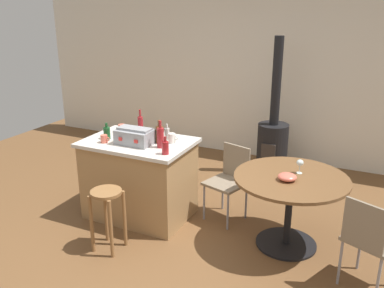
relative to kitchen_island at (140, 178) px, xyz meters
name	(u,v)px	position (x,y,z in m)	size (l,w,h in m)	color
ground_plane	(175,243)	(0.66, -0.38, -0.46)	(8.80, 8.80, 0.00)	brown
back_wall	(262,72)	(0.66, 2.55, 0.89)	(8.00, 0.10, 2.70)	silver
kitchen_island	(140,178)	(0.00, 0.00, 0.00)	(1.19, 0.82, 0.91)	#A37A4C
wooden_stool	(107,208)	(0.10, -0.75, 0.00)	(0.31, 0.31, 0.64)	olive
dining_table	(290,193)	(1.70, 0.08, 0.13)	(1.12, 1.12, 0.76)	black
folding_chair_near	(230,177)	(0.95, 0.39, 0.04)	(0.50, 0.50, 0.85)	#7F705B
folding_chair_far	(369,237)	(2.45, -0.33, 0.05)	(0.53, 0.53, 0.86)	#7F705B
wood_stove	(273,140)	(1.04, 1.93, 0.04)	(0.44, 0.45, 1.95)	black
toolbox	(135,136)	(0.03, -0.10, 0.54)	(0.39, 0.27, 0.18)	gray
bottle_0	(141,125)	(-0.08, 0.19, 0.57)	(0.06, 0.06, 0.31)	maroon
bottle_1	(167,133)	(0.27, 0.18, 0.52)	(0.06, 0.06, 0.18)	#B7B2AD
bottle_2	(159,134)	(0.26, 0.04, 0.55)	(0.08, 0.08, 0.26)	#603314
bottle_3	(107,133)	(-0.35, -0.08, 0.52)	(0.07, 0.07, 0.18)	#194C23
bottle_4	(160,137)	(0.34, -0.08, 0.57)	(0.08, 0.08, 0.29)	maroon
bottle_5	(165,147)	(0.48, -0.24, 0.52)	(0.07, 0.07, 0.19)	maroon
cup_0	(172,138)	(0.37, 0.10, 0.51)	(0.11, 0.08, 0.11)	white
cup_1	(104,139)	(-0.30, -0.21, 0.50)	(0.11, 0.08, 0.09)	#DB6651
cup_2	(122,128)	(-0.37, 0.24, 0.49)	(0.12, 0.08, 0.08)	#DB6651
wine_glass	(300,163)	(1.75, 0.20, 0.41)	(0.07, 0.07, 0.14)	silver
serving_bowl	(287,177)	(1.68, -0.02, 0.34)	(0.18, 0.18, 0.07)	#DB6651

